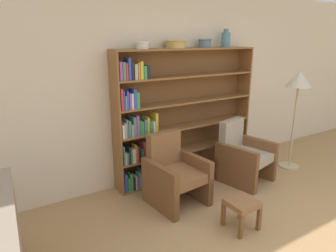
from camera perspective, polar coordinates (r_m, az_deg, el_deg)
The scene contains 10 objects.
wall_back at distance 4.66m, azimuth 3.75°, elevation 7.81°, with size 12.00×0.06×2.75m.
bookshelf at distance 4.40m, azimuth 0.99°, elevation 1.52°, with size 2.30×0.30×1.93m.
bowl_sage at distance 4.00m, azimuth -4.88°, elevation 15.16°, with size 0.18×0.18×0.09m.
bowl_copper at distance 4.26m, azimuth 1.49°, elevation 15.41°, with size 0.30×0.30×0.11m.
bowl_olive at distance 4.55m, azimuth 7.03°, elevation 15.47°, with size 0.20×0.20×0.13m.
vase_tall at distance 4.81m, azimuth 10.94°, elevation 15.91°, with size 0.13×0.13×0.27m.
armchair_leather at distance 3.90m, azimuth 1.21°, elevation -9.07°, with size 0.71×0.74×0.90m.
armchair_cushioned at distance 4.62m, azimuth 14.08°, elevation -5.41°, with size 0.78×0.81×0.90m.
floor_lamp at distance 5.10m, azimuth 23.61°, elevation 7.08°, with size 0.39×0.39×1.58m.
footstool at distance 3.54m, azimuth 13.86°, elevation -14.60°, with size 0.32×0.32×0.34m.
Camera 1 is at (-2.67, -1.24, 2.07)m, focal length 32.00 mm.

